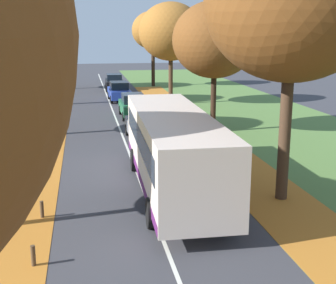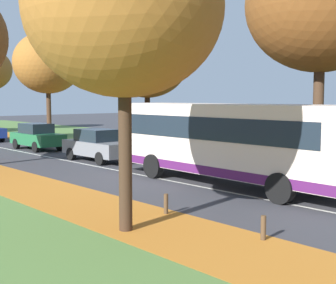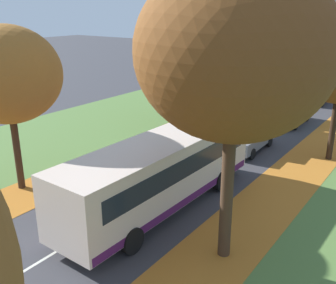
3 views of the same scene
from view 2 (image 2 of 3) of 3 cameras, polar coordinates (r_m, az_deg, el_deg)
The scene contains 13 objects.
leaf_litter_left at distance 16.08m, azimuth -13.74°, elevation -6.20°, with size 2.80×60.00×0.00m, color #B26B23.
grass_verge_right at distance 29.28m, azimuth 4.72°, elevation -0.86°, with size 12.00×90.00×0.01m, color #517538.
leaf_litter_right at distance 21.92m, azimuth 7.94°, elevation -3.01°, with size 2.80×60.00×0.00m, color #B26B23.
road_centre_line at distance 23.47m, azimuth -10.85°, elevation -2.51°, with size 0.12×80.00×0.01m, color silver.
tree_left_near at distance 11.31m, azimuth -5.39°, elevation 16.01°, with size 4.67×4.67×7.41m.
tree_right_near at distance 19.79m, azimuth 18.19°, elevation 15.68°, with size 5.88×5.88×9.48m.
tree_right_mid at distance 27.42m, azimuth -2.56°, elevation 9.96°, with size 4.87×4.87×7.58m.
tree_right_far at distance 36.34m, azimuth -14.46°, elevation 9.32°, with size 5.09×5.09×8.08m.
bollard_fourth at distance 10.91m, azimuth 11.55°, elevation -10.23°, with size 0.12×0.12×0.57m, color #4C3823.
bollard_fifth at distance 13.01m, azimuth -0.25°, elevation -7.56°, with size 0.12×0.12×0.57m, color #4C3823.
bus at distance 17.33m, azimuth 7.28°, elevation 0.40°, with size 2.84×10.45×2.98m.
car_grey_lead at distance 23.91m, azimuth -8.55°, elevation -0.38°, with size 1.83×4.22×1.62m.
car_green_following at distance 29.97m, azimuth -15.66°, elevation 0.65°, with size 1.82×4.22×1.62m.
Camera 2 is at (-12.05, 0.11, 3.21)m, focal length 50.00 mm.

